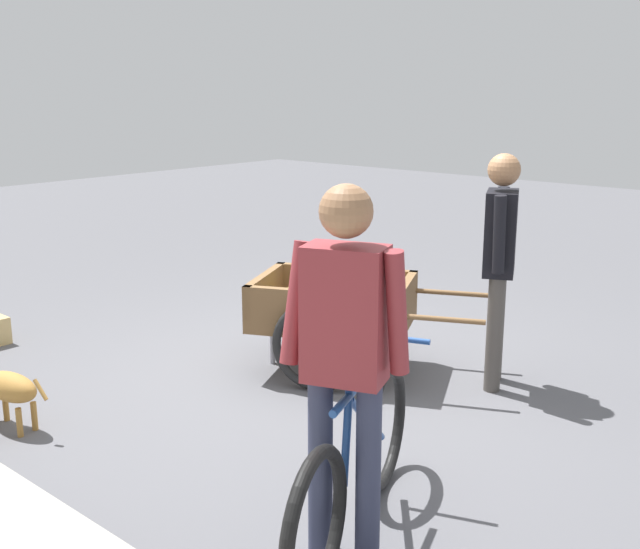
# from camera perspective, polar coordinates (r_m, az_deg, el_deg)

# --- Properties ---
(ground_plane) EXTENTS (24.00, 24.00, 0.00)m
(ground_plane) POSITION_cam_1_polar(r_m,az_deg,el_deg) (5.58, -0.67, -7.72)
(ground_plane) COLOR #56565B
(fruit_cart) EXTENTS (1.82, 1.40, 0.72)m
(fruit_cart) POSITION_cam_1_polar(r_m,az_deg,el_deg) (5.64, 0.99, -2.77)
(fruit_cart) COLOR brown
(fruit_cart) RESTS_ON ground
(vendor_person) EXTENTS (0.33, 0.49, 1.61)m
(vendor_person) POSITION_cam_1_polar(r_m,az_deg,el_deg) (5.36, 13.01, 1.75)
(vendor_person) COLOR #4C4742
(vendor_person) RESTS_ON ground
(bicycle) EXTENTS (0.70, 1.58, 0.85)m
(bicycle) POSITION_cam_1_polar(r_m,az_deg,el_deg) (3.65, 2.56, -13.83)
(bicycle) COLOR black
(bicycle) RESTS_ON ground
(cyclist_person) EXTENTS (0.49, 0.32, 1.66)m
(cyclist_person) POSITION_cam_1_polar(r_m,az_deg,el_deg) (3.26, 1.85, -4.91)
(cyclist_person) COLOR #333851
(cyclist_person) RESTS_ON ground
(dog) EXTENTS (0.67, 0.26, 0.40)m
(dog) POSITION_cam_1_polar(r_m,az_deg,el_deg) (5.12, -22.04, -7.54)
(dog) COLOR #AD7A38
(dog) RESTS_ON ground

